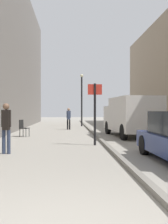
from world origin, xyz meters
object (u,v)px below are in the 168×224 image
pedestrian_main_foreground (69,117)px  pedestrian_mid_block (6,125)px  delivery_van (131,115)px  lamp_post (82,96)px  cafe_chair_near_window (23,127)px  street_sign_post (95,109)px

pedestrian_main_foreground → pedestrian_mid_block: pedestrian_mid_block is taller
pedestrian_mid_block → delivery_van: 7.84m
lamp_post → pedestrian_mid_block: bearing=-102.3°
pedestrian_main_foreground → cafe_chair_near_window: pedestrian_main_foreground is taller
street_sign_post → cafe_chair_near_window: (-3.64, 3.80, -1.00)m
pedestrian_main_foreground → delivery_van: size_ratio=0.32×
street_sign_post → cafe_chair_near_window: street_sign_post is taller
cafe_chair_near_window → delivery_van: bearing=105.8°
street_sign_post → cafe_chair_near_window: size_ratio=2.77×
pedestrian_main_foreground → lamp_post: lamp_post is taller
lamp_post → pedestrian_main_foreground: bearing=-106.3°
delivery_van → street_sign_post: size_ratio=1.96×
lamp_post → delivery_van: bearing=-76.6°
pedestrian_mid_block → cafe_chair_near_window: size_ratio=1.82×
lamp_post → street_sign_post: bearing=-90.4°
pedestrian_main_foreground → street_sign_post: street_sign_post is taller
delivery_van → cafe_chair_near_window: size_ratio=5.42×
pedestrian_main_foreground → street_sign_post: 9.10m
pedestrian_main_foreground → street_sign_post: (1.12, -9.01, 0.60)m
pedestrian_main_foreground → delivery_van: 6.53m
pedestrian_mid_block → lamp_post: 15.58m
delivery_van → lamp_post: size_ratio=1.07×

